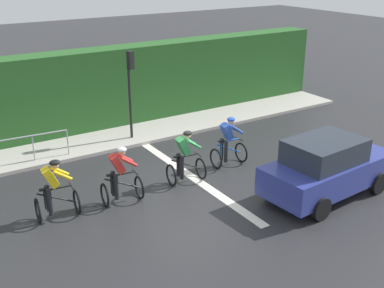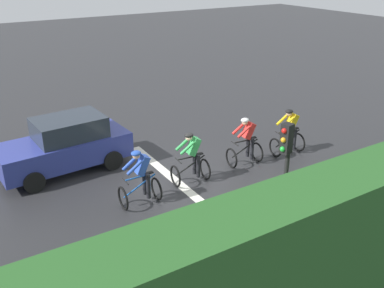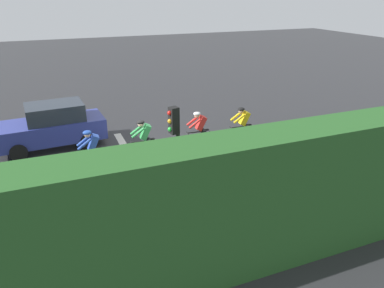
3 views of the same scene
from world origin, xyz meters
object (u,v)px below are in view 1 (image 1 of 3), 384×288
object	(u,v)px
car_navy	(327,167)
cyclist_fourth	(228,143)
cyclist_mid	(185,158)
cyclist_lead	(54,191)
traffic_light_near_crossing	(131,82)
cyclist_second	(120,177)
pedestrian_railing_kerbside	(14,145)

from	to	relation	value
car_navy	cyclist_fourth	bearing A→B (deg)	19.45
cyclist_mid	cyclist_fourth	world-z (taller)	same
cyclist_lead	cyclist_fourth	distance (m)	5.86
cyclist_lead	car_navy	world-z (taller)	car_navy
traffic_light_near_crossing	car_navy	bearing A→B (deg)	-158.53
traffic_light_near_crossing	cyclist_second	bearing A→B (deg)	150.32
cyclist_fourth	pedestrian_railing_kerbside	size ratio (longest dim) A/B	0.48
cyclist_mid	cyclist_lead	bearing A→B (deg)	90.22
cyclist_lead	car_navy	xyz separation A→B (m)	(-2.85, -6.98, 0.08)
cyclist_second	pedestrian_railing_kerbside	xyz separation A→B (m)	(4.04, 1.88, -0.01)
cyclist_mid	cyclist_fourth	size ratio (longest dim) A/B	1.00
cyclist_mid	car_navy	world-z (taller)	car_navy
cyclist_lead	cyclist_mid	bearing A→B (deg)	-89.78
cyclist_second	pedestrian_railing_kerbside	bearing A→B (deg)	24.96
cyclist_lead	cyclist_fourth	bearing A→B (deg)	-86.57
cyclist_lead	cyclist_fourth	size ratio (longest dim) A/B	1.00
cyclist_second	cyclist_lead	bearing A→B (deg)	86.26
cyclist_fourth	traffic_light_near_crossing	size ratio (longest dim) A/B	0.50
cyclist_fourth	traffic_light_near_crossing	bearing A→B (deg)	23.12
cyclist_mid	cyclist_fourth	bearing A→B (deg)	-79.77
cyclist_mid	pedestrian_railing_kerbside	distance (m)	5.64
cyclist_mid	car_navy	size ratio (longest dim) A/B	0.39
pedestrian_railing_kerbside	cyclist_mid	bearing A→B (deg)	-133.82
cyclist_fourth	pedestrian_railing_kerbside	xyz separation A→B (m)	(3.57, 5.93, -0.01)
car_navy	traffic_light_near_crossing	xyz separation A→B (m)	(6.99, 2.75, 1.35)
cyclist_lead	cyclist_second	xyz separation A→B (m)	(-0.12, -1.80, 0.00)
cyclist_lead	pedestrian_railing_kerbside	size ratio (longest dim) A/B	0.48
cyclist_lead	car_navy	size ratio (longest dim) A/B	0.39
cyclist_fourth	pedestrian_railing_kerbside	world-z (taller)	cyclist_fourth
cyclist_lead	pedestrian_railing_kerbside	distance (m)	3.92
cyclist_mid	traffic_light_near_crossing	world-z (taller)	traffic_light_near_crossing
cyclist_lead	pedestrian_railing_kerbside	world-z (taller)	cyclist_lead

